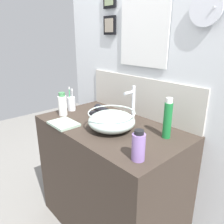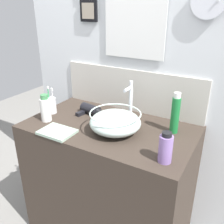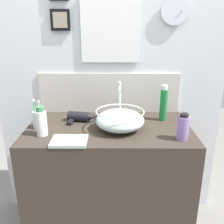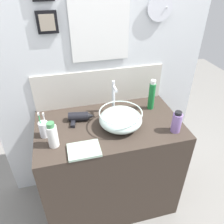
% 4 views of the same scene
% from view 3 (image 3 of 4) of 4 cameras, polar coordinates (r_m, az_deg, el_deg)
% --- Properties ---
extents(vanity_counter, '(1.05, 0.61, 0.86)m').
position_cam_3_polar(vanity_counter, '(1.82, -0.69, -15.91)').
color(vanity_counter, '#382D26').
rests_on(vanity_counter, ground).
extents(back_panel, '(1.69, 0.10, 2.44)m').
position_cam_3_polar(back_panel, '(1.84, -0.62, 11.20)').
color(back_panel, silver).
rests_on(back_panel, ground).
extents(glass_bowl_sink, '(0.30, 0.30, 0.12)m').
position_cam_3_polar(glass_bowl_sink, '(1.55, 1.82, -1.80)').
color(glass_bowl_sink, silver).
rests_on(glass_bowl_sink, vanity_counter).
extents(faucet, '(0.02, 0.10, 0.26)m').
position_cam_3_polar(faucet, '(1.70, 1.69, 3.08)').
color(faucet, silver).
rests_on(faucet, vanity_counter).
extents(hair_drier, '(0.19, 0.14, 0.07)m').
position_cam_3_polar(hair_drier, '(1.71, -7.29, -1.12)').
color(hair_drier, black).
rests_on(hair_drier, vanity_counter).
extents(toothbrush_cup, '(0.06, 0.06, 0.19)m').
position_cam_3_polar(toothbrush_cup, '(1.64, -16.59, -1.64)').
color(toothbrush_cup, silver).
rests_on(toothbrush_cup, vanity_counter).
extents(spray_bottle, '(0.07, 0.07, 0.18)m').
position_cam_3_polar(spray_bottle, '(1.52, -15.84, -2.22)').
color(spray_bottle, white).
rests_on(spray_bottle, vanity_counter).
extents(shampoo_bottle, '(0.05, 0.05, 0.25)m').
position_cam_3_polar(shampoo_bottle, '(1.72, 11.70, 1.88)').
color(shampoo_bottle, '#197233').
rests_on(shampoo_bottle, vanity_counter).
extents(soap_dispenser, '(0.07, 0.07, 0.16)m').
position_cam_3_polar(soap_dispenser, '(1.46, 15.94, -3.42)').
color(soap_dispenser, '#8C6BB2').
rests_on(soap_dispenser, vanity_counter).
extents(hand_towel, '(0.20, 0.15, 0.02)m').
position_cam_3_polar(hand_towel, '(1.42, -9.75, -6.56)').
color(hand_towel, '#99B29E').
rests_on(hand_towel, vanity_counter).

